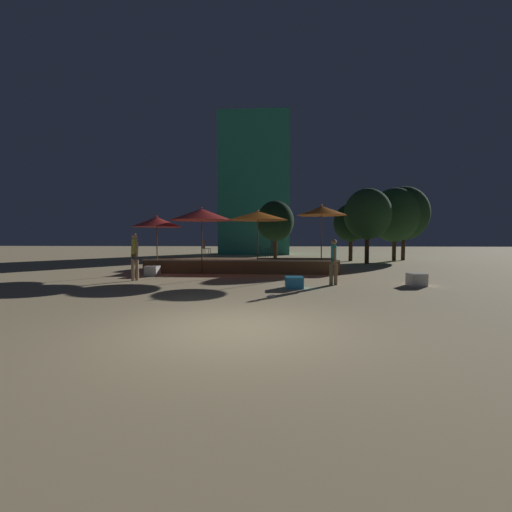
{
  "coord_description": "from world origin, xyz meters",
  "views": [
    {
      "loc": [
        0.82,
        -6.27,
        1.7
      ],
      "look_at": [
        0.0,
        6.35,
        1.02
      ],
      "focal_mm": 24.0,
      "sensor_mm": 36.0,
      "label": 1
    }
  ],
  "objects_px": {
    "patio_umbrella_0": "(322,211)",
    "cube_seat_1": "(294,282)",
    "cube_seat_0": "(417,280)",
    "person_1": "(135,254)",
    "background_tree_3": "(275,221)",
    "patio_umbrella_2": "(258,216)",
    "bistro_chair_1": "(205,247)",
    "frisbee_disc": "(272,296)",
    "bistro_chair_0": "(271,247)",
    "cube_seat_2": "(152,271)",
    "background_tree_4": "(395,215)",
    "background_tree_0": "(404,214)",
    "patio_umbrella_3": "(201,215)",
    "patio_umbrella_1": "(157,222)",
    "background_tree_2": "(351,223)",
    "person_0": "(334,261)",
    "background_tree_1": "(368,214)"
  },
  "relations": [
    {
      "from": "background_tree_0",
      "to": "cube_seat_0",
      "type": "bearing_deg",
      "value": -107.8
    },
    {
      "from": "patio_umbrella_3",
      "to": "background_tree_3",
      "type": "bearing_deg",
      "value": 71.62
    },
    {
      "from": "patio_umbrella_3",
      "to": "background_tree_4",
      "type": "relative_size",
      "value": 0.59
    },
    {
      "from": "person_1",
      "to": "patio_umbrella_1",
      "type": "bearing_deg",
      "value": -140.33
    },
    {
      "from": "person_0",
      "to": "background_tree_1",
      "type": "relative_size",
      "value": 0.34
    },
    {
      "from": "patio_umbrella_2",
      "to": "frisbee_disc",
      "type": "distance_m",
      "value": 6.86
    },
    {
      "from": "cube_seat_0",
      "to": "person_1",
      "type": "distance_m",
      "value": 10.62
    },
    {
      "from": "frisbee_disc",
      "to": "background_tree_3",
      "type": "xyz_separation_m",
      "value": [
        -0.03,
        16.01,
        2.91
      ]
    },
    {
      "from": "patio_umbrella_0",
      "to": "cube_seat_1",
      "type": "height_order",
      "value": "patio_umbrella_0"
    },
    {
      "from": "bistro_chair_0",
      "to": "frisbee_disc",
      "type": "bearing_deg",
      "value": -21.66
    },
    {
      "from": "patio_umbrella_3",
      "to": "background_tree_3",
      "type": "height_order",
      "value": "background_tree_3"
    },
    {
      "from": "cube_seat_0",
      "to": "cube_seat_2",
      "type": "height_order",
      "value": "cube_seat_2"
    },
    {
      "from": "cube_seat_0",
      "to": "patio_umbrella_1",
      "type": "bearing_deg",
      "value": 160.81
    },
    {
      "from": "background_tree_1",
      "to": "cube_seat_2",
      "type": "bearing_deg",
      "value": -145.07
    },
    {
      "from": "patio_umbrella_1",
      "to": "background_tree_2",
      "type": "xyz_separation_m",
      "value": [
        11.07,
        9.04,
        0.32
      ]
    },
    {
      "from": "background_tree_4",
      "to": "patio_umbrella_0",
      "type": "bearing_deg",
      "value": -123.4
    },
    {
      "from": "background_tree_2",
      "to": "cube_seat_2",
      "type": "bearing_deg",
      "value": -136.4
    },
    {
      "from": "background_tree_1",
      "to": "patio_umbrella_0",
      "type": "bearing_deg",
      "value": -118.83
    },
    {
      "from": "patio_umbrella_1",
      "to": "background_tree_0",
      "type": "xyz_separation_m",
      "value": [
        15.21,
        10.23,
        1.05
      ]
    },
    {
      "from": "person_1",
      "to": "background_tree_3",
      "type": "distance_m",
      "value": 13.94
    },
    {
      "from": "patio_umbrella_2",
      "to": "background_tree_0",
      "type": "distance_m",
      "value": 14.59
    },
    {
      "from": "patio_umbrella_1",
      "to": "background_tree_4",
      "type": "height_order",
      "value": "background_tree_4"
    },
    {
      "from": "person_0",
      "to": "bistro_chair_1",
      "type": "bearing_deg",
      "value": 136.15
    },
    {
      "from": "patio_umbrella_3",
      "to": "bistro_chair_1",
      "type": "distance_m",
      "value": 2.29
    },
    {
      "from": "patio_umbrella_2",
      "to": "bistro_chair_1",
      "type": "bearing_deg",
      "value": 154.19
    },
    {
      "from": "patio_umbrella_2",
      "to": "cube_seat_0",
      "type": "xyz_separation_m",
      "value": [
        5.86,
        -3.71,
        -2.51
      ]
    },
    {
      "from": "bistro_chair_0",
      "to": "background_tree_3",
      "type": "xyz_separation_m",
      "value": [
        0.17,
        7.74,
        1.7
      ]
    },
    {
      "from": "background_tree_1",
      "to": "background_tree_0",
      "type": "bearing_deg",
      "value": 44.81
    },
    {
      "from": "person_1",
      "to": "frisbee_disc",
      "type": "height_order",
      "value": "person_1"
    },
    {
      "from": "patio_umbrella_1",
      "to": "bistro_chair_0",
      "type": "height_order",
      "value": "patio_umbrella_1"
    },
    {
      "from": "person_1",
      "to": "background_tree_2",
      "type": "height_order",
      "value": "background_tree_2"
    },
    {
      "from": "frisbee_disc",
      "to": "background_tree_3",
      "type": "relative_size",
      "value": 0.05
    },
    {
      "from": "cube_seat_1",
      "to": "background_tree_4",
      "type": "relative_size",
      "value": 0.12
    },
    {
      "from": "patio_umbrella_1",
      "to": "bistro_chair_1",
      "type": "relative_size",
      "value": 3.07
    },
    {
      "from": "patio_umbrella_2",
      "to": "patio_umbrella_3",
      "type": "xyz_separation_m",
      "value": [
        -2.6,
        -0.32,
        0.05
      ]
    },
    {
      "from": "person_1",
      "to": "background_tree_2",
      "type": "bearing_deg",
      "value": 174.19
    },
    {
      "from": "patio_umbrella_1",
      "to": "cube_seat_1",
      "type": "xyz_separation_m",
      "value": [
        6.36,
        -4.58,
        -2.25
      ]
    },
    {
      "from": "background_tree_0",
      "to": "background_tree_1",
      "type": "distance_m",
      "value": 5.05
    },
    {
      "from": "patio_umbrella_2",
      "to": "background_tree_4",
      "type": "height_order",
      "value": "background_tree_4"
    },
    {
      "from": "patio_umbrella_0",
      "to": "patio_umbrella_3",
      "type": "relative_size",
      "value": 1.03
    },
    {
      "from": "bistro_chair_0",
      "to": "patio_umbrella_0",
      "type": "bearing_deg",
      "value": 23.16
    },
    {
      "from": "background_tree_0",
      "to": "cube_seat_2",
      "type": "bearing_deg",
      "value": -142.45
    },
    {
      "from": "bistro_chair_0",
      "to": "background_tree_4",
      "type": "distance_m",
      "value": 11.95
    },
    {
      "from": "patio_umbrella_1",
      "to": "cube_seat_1",
      "type": "bearing_deg",
      "value": -35.75
    },
    {
      "from": "patio_umbrella_2",
      "to": "background_tree_3",
      "type": "relative_size",
      "value": 0.67
    },
    {
      "from": "cube_seat_0",
      "to": "bistro_chair_0",
      "type": "distance_m",
      "value": 7.86
    },
    {
      "from": "bistro_chair_0",
      "to": "bistro_chair_1",
      "type": "bearing_deg",
      "value": -101.84
    },
    {
      "from": "background_tree_0",
      "to": "background_tree_2",
      "type": "height_order",
      "value": "background_tree_0"
    },
    {
      "from": "patio_umbrella_1",
      "to": "background_tree_1",
      "type": "xyz_separation_m",
      "value": [
        11.63,
        6.68,
        0.78
      ]
    },
    {
      "from": "patio_umbrella_2",
      "to": "cube_seat_2",
      "type": "height_order",
      "value": "patio_umbrella_2"
    }
  ]
}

